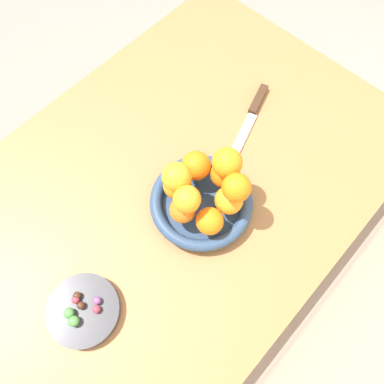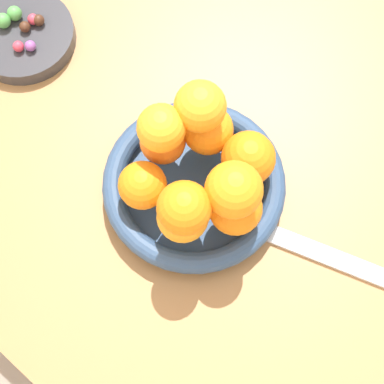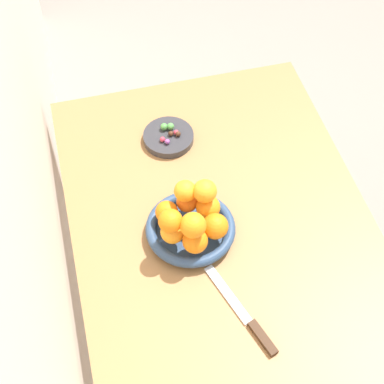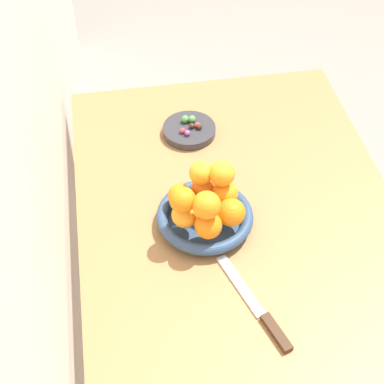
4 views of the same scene
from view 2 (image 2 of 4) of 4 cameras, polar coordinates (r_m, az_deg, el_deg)
ground_plane at (r=1.47m, az=2.32°, el=-7.36°), size 6.00×6.00×0.00m
dining_table at (r=0.85m, az=3.99°, el=2.26°), size 1.10×0.76×0.74m
fruit_bowl at (r=0.72m, az=0.35°, el=0.55°), size 0.22×0.22×0.04m
candy_dish at (r=0.86m, az=-16.07°, el=14.32°), size 0.14×0.14×0.02m
orange_0 at (r=0.65m, az=-0.91°, el=-2.41°), size 0.06×0.06×0.06m
orange_1 at (r=0.66m, az=4.24°, el=-1.61°), size 0.06×0.06×0.06m
orange_2 at (r=0.68m, az=5.48°, el=3.29°), size 0.06×0.06×0.06m
orange_3 at (r=0.69m, az=1.56°, el=6.06°), size 0.06×0.06×0.06m
orange_4 at (r=0.69m, az=-2.86°, el=4.91°), size 0.05×0.05×0.05m
orange_5 at (r=0.67m, az=-4.82°, el=0.66°), size 0.06×0.06×0.06m
orange_6 at (r=0.60m, az=4.08°, el=0.22°), size 0.06×0.06×0.06m
orange_7 at (r=0.64m, az=0.79°, el=8.29°), size 0.06×0.06×0.06m
orange_8 at (r=0.64m, az=-3.00°, el=6.21°), size 0.05×0.05×0.05m
orange_9 at (r=0.60m, az=-0.76°, el=-1.56°), size 0.06×0.06×0.06m
candy_ball_0 at (r=0.83m, az=-16.49°, el=13.39°), size 0.01×0.01×0.01m
candy_ball_1 at (r=0.86m, az=-17.85°, el=15.53°), size 0.02×0.02×0.02m
candy_ball_2 at (r=0.85m, az=-15.90°, el=15.15°), size 0.01×0.01×0.01m
candy_ball_3 at (r=0.85m, az=-15.16°, el=15.86°), size 0.02×0.02×0.02m
candy_ball_4 at (r=0.86m, az=-16.83°, el=16.25°), size 0.02×0.02×0.02m
candy_ball_5 at (r=0.85m, az=-14.65°, el=15.82°), size 0.02×0.02×0.02m
candy_ball_6 at (r=0.83m, az=-15.40°, el=13.50°), size 0.01×0.01×0.01m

